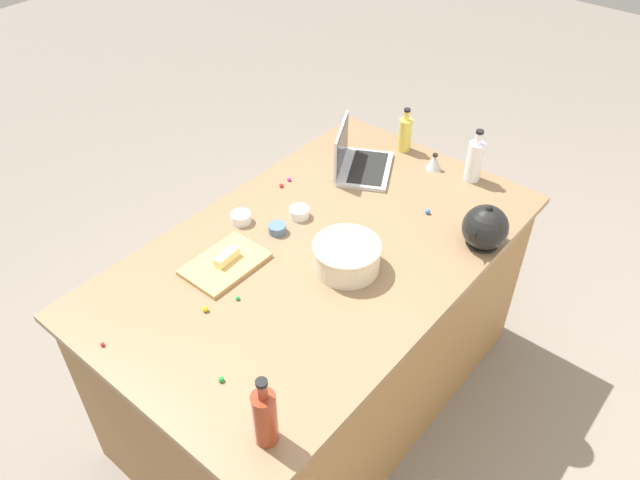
{
  "coord_description": "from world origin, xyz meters",
  "views": [
    {
      "loc": [
        1.39,
        1.16,
        2.49
      ],
      "look_at": [
        0.0,
        0.0,
        0.95
      ],
      "focal_mm": 34.71,
      "sensor_mm": 36.0,
      "label": 1
    }
  ],
  "objects": [
    {
      "name": "cutting_board",
      "position": [
        0.3,
        -0.22,
        0.91
      ],
      "size": [
        0.3,
        0.21,
        0.02
      ],
      "primitive_type": "cube",
      "color": "tan",
      "rests_on": "island_counter"
    },
    {
      "name": "bottle_oil",
      "position": [
        -0.82,
        -0.16,
        0.99
      ],
      "size": [
        0.06,
        0.06,
        0.22
      ],
      "color": "#DBC64C",
      "rests_on": "island_counter"
    },
    {
      "name": "kitchen_timer",
      "position": [
        -0.77,
        0.04,
        0.94
      ],
      "size": [
        0.07,
        0.07,
        0.08
      ],
      "color": "#B2B2B7",
      "rests_on": "island_counter"
    },
    {
      "name": "bottle_vinegar",
      "position": [
        -0.81,
        0.21,
        1.0
      ],
      "size": [
        0.07,
        0.07,
        0.25
      ],
      "color": "white",
      "rests_on": "island_counter"
    },
    {
      "name": "candy_6",
      "position": [
        -0.21,
        -0.4,
        0.91
      ],
      "size": [
        0.02,
        0.02,
        0.02
      ],
      "primitive_type": "sphere",
      "color": "red",
      "rests_on": "island_counter"
    },
    {
      "name": "kettle",
      "position": [
        -0.44,
        0.47,
        0.98
      ],
      "size": [
        0.21,
        0.18,
        0.2
      ],
      "color": "black",
      "rests_on": "island_counter"
    },
    {
      "name": "candy_3",
      "position": [
        0.51,
        -0.1,
        0.91
      ],
      "size": [
        0.02,
        0.02,
        0.02
      ],
      "primitive_type": "sphere",
      "color": "yellow",
      "rests_on": "island_counter"
    },
    {
      "name": "butter_stick_left",
      "position": [
        0.29,
        -0.22,
        0.94
      ],
      "size": [
        0.11,
        0.04,
        0.04
      ],
      "primitive_type": "cube",
      "rotation": [
        0.0,
        0.0,
        0.07
      ],
      "color": "#F4E58C",
      "rests_on": "cutting_board"
    },
    {
      "name": "laptop",
      "position": [
        -0.54,
        -0.22,
        0.95
      ],
      "size": [
        0.38,
        0.35,
        0.22
      ],
      "color": "#B7B7BC",
      "rests_on": "island_counter"
    },
    {
      "name": "candy_5",
      "position": [
        0.83,
        -0.24,
        0.91
      ],
      "size": [
        0.01,
        0.01,
        0.01
      ],
      "primitive_type": "sphere",
      "color": "red",
      "rests_on": "island_counter"
    },
    {
      "name": "candy_7",
      "position": [
        -0.46,
        0.2,
        0.91
      ],
      "size": [
        0.02,
        0.02,
        0.02
      ],
      "primitive_type": "sphere",
      "color": "blue",
      "rests_on": "island_counter"
    },
    {
      "name": "ramekin_medium",
      "position": [
        -0.11,
        -0.2,
        0.92
      ],
      "size": [
        0.08,
        0.08,
        0.04
      ],
      "primitive_type": "cylinder",
      "color": "white",
      "rests_on": "island_counter"
    },
    {
      "name": "mixing_bowl_large",
      "position": [
        0.01,
        0.14,
        0.96
      ],
      "size": [
        0.26,
        0.26,
        0.11
      ],
      "color": "beige",
      "rests_on": "island_counter"
    },
    {
      "name": "ground_plane",
      "position": [
        0.0,
        0.0,
        0.0
      ],
      "size": [
        12.0,
        12.0,
        0.0
      ],
      "primitive_type": "plane",
      "color": "slate"
    },
    {
      "name": "ramekin_wide",
      "position": [
        0.07,
        -0.36,
        0.92
      ],
      "size": [
        0.08,
        0.08,
        0.04
      ],
      "primitive_type": "cylinder",
      "color": "white",
      "rests_on": "island_counter"
    },
    {
      "name": "ramekin_small",
      "position": [
        0.03,
        -0.2,
        0.92
      ],
      "size": [
        0.07,
        0.07,
        0.04
      ],
      "primitive_type": "cylinder",
      "color": "slate",
      "rests_on": "island_counter"
    },
    {
      "name": "island_counter",
      "position": [
        0.0,
        0.0,
        0.45
      ],
      "size": [
        1.81,
        1.09,
        0.9
      ],
      "color": "olive",
      "rests_on": "ground"
    },
    {
      "name": "candy_1",
      "position": [
        0.4,
        -0.05,
        0.91
      ],
      "size": [
        0.01,
        0.01,
        0.01
      ],
      "primitive_type": "sphere",
      "color": "green",
      "rests_on": "island_counter"
    },
    {
      "name": "candy_2",
      "position": [
        0.68,
        0.16,
        0.91
      ],
      "size": [
        0.02,
        0.02,
        0.02
      ],
      "primitive_type": "sphere",
      "color": "green",
      "rests_on": "island_counter"
    },
    {
      "name": "bottle_soy",
      "position": [
        0.73,
        0.41,
        1.01
      ],
      "size": [
        0.07,
        0.07,
        0.27
      ],
      "color": "maroon",
      "rests_on": "island_counter"
    },
    {
      "name": "candy_4",
      "position": [
        -0.5,
        0.44,
        0.91
      ],
      "size": [
        0.02,
        0.02,
        0.02
      ],
      "primitive_type": "sphere",
      "color": "yellow",
      "rests_on": "island_counter"
    },
    {
      "name": "candy_0",
      "position": [
        -0.27,
        -0.41,
        0.91
      ],
      "size": [
        0.02,
        0.02,
        0.02
      ],
      "primitive_type": "sphere",
      "color": "#CC3399",
      "rests_on": "island_counter"
    }
  ]
}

